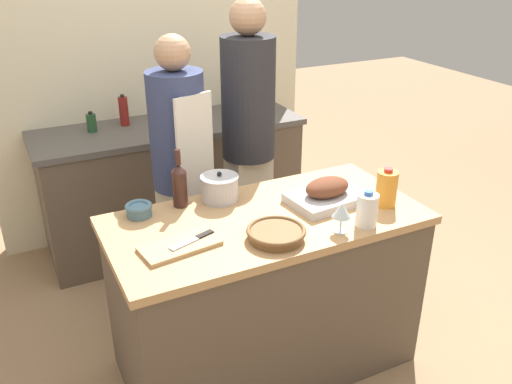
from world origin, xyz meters
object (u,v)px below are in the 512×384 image
object	(u,v)px
cutting_board	(180,246)
juice_jug	(386,188)
stock_pot	(220,188)
condiment_bottle_tall	(92,123)
mixing_bowl	(139,209)
wine_bottle_green	(179,184)
stand_mixer	(249,98)
wine_glass_left	(342,211)
knife_chef	(194,239)
roasting_pan	(326,193)
wicker_basket	(276,233)
person_cook_aproned	(180,166)
milk_jug	(367,210)
person_cook_guest	(248,134)
condiment_bottle_short	(124,111)

from	to	relation	value
cutting_board	juice_jug	bearing A→B (deg)	-3.39
stock_pot	condiment_bottle_tall	bearing A→B (deg)	106.24
mixing_bowl	wine_bottle_green	bearing A→B (deg)	4.64
stand_mixer	wine_bottle_green	bearing A→B (deg)	-129.47
wine_glass_left	cutting_board	bearing A→B (deg)	164.84
knife_chef	roasting_pan	bearing A→B (deg)	6.80
roasting_pan	wicker_basket	bearing A→B (deg)	-152.11
wicker_basket	cutting_board	bearing A→B (deg)	163.89
cutting_board	knife_chef	world-z (taller)	knife_chef
person_cook_aproned	milk_jug	bearing A→B (deg)	-80.03
wicker_basket	person_cook_guest	xyz separation A→B (m)	(0.34, 0.98, 0.09)
stand_mixer	condiment_bottle_short	distance (m)	0.85
milk_jug	wine_bottle_green	xyz separation A→B (m)	(-0.68, 0.56, 0.03)
wine_glass_left	person_cook_guest	xyz separation A→B (m)	(0.05, 1.05, 0.02)
wine_bottle_green	cutting_board	bearing A→B (deg)	-109.78
knife_chef	person_cook_aproned	world-z (taller)	person_cook_aproned
stand_mixer	condiment_bottle_tall	distance (m)	1.07
wine_glass_left	person_cook_aproned	bearing A→B (deg)	112.75
wine_glass_left	knife_chef	xyz separation A→B (m)	(-0.61, 0.19, -0.08)
milk_jug	condiment_bottle_tall	distance (m)	1.99
cutting_board	person_cook_guest	bearing A→B (deg)	49.63
mixing_bowl	condiment_bottle_tall	world-z (taller)	condiment_bottle_tall
knife_chef	condiment_bottle_tall	bearing A→B (deg)	93.70
wine_glass_left	person_cook_guest	world-z (taller)	person_cook_guest
stock_pot	stand_mixer	distance (m)	1.29
juice_jug	milk_jug	size ratio (longest dim) A/B	1.11
condiment_bottle_tall	wine_glass_left	bearing A→B (deg)	-68.16
cutting_board	condiment_bottle_short	bearing A→B (deg)	83.62
cutting_board	condiment_bottle_tall	size ratio (longest dim) A/B	2.58
milk_jug	stand_mixer	size ratio (longest dim) A/B	0.53
knife_chef	person_cook_guest	bearing A→B (deg)	52.00
condiment_bottle_short	person_cook_guest	xyz separation A→B (m)	(0.55, -0.78, -0.00)
milk_jug	wine_glass_left	bearing A→B (deg)	177.67
stand_mixer	condiment_bottle_short	world-z (taller)	stand_mixer
wine_bottle_green	mixing_bowl	bearing A→B (deg)	-175.36
wine_bottle_green	person_cook_guest	xyz separation A→B (m)	(0.60, 0.49, 0.01)
wine_glass_left	condiment_bottle_tall	bearing A→B (deg)	111.84
wicker_basket	person_cook_aproned	xyz separation A→B (m)	(-0.12, 0.89, 0.00)
condiment_bottle_tall	condiment_bottle_short	xyz separation A→B (m)	(0.22, 0.04, 0.04)
cutting_board	wine_bottle_green	size ratio (longest dim) A/B	1.21
juice_jug	wine_bottle_green	distance (m)	0.99
juice_jug	person_cook_guest	distance (m)	0.97
condiment_bottle_tall	person_cook_aproned	distance (m)	0.89
cutting_board	condiment_bottle_short	size ratio (longest dim) A/B	1.65
stock_pot	condiment_bottle_tall	world-z (taller)	condiment_bottle_tall
roasting_pan	wicker_basket	xyz separation A→B (m)	(-0.39, -0.20, -0.02)
wicker_basket	mixing_bowl	world-z (taller)	mixing_bowl
wine_bottle_green	wicker_basket	bearing A→B (deg)	-61.78
stock_pot	milk_jug	distance (m)	0.72
stock_pot	wicker_basket	bearing A→B (deg)	-81.74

